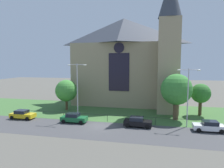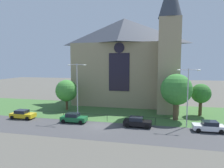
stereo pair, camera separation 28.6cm
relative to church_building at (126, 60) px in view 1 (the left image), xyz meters
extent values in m
plane|color=#56544C|center=(-1.46, -8.41, -10.27)|extent=(160.00, 160.00, 0.00)
cube|color=#424244|center=(-1.46, -20.41, -10.27)|extent=(120.00, 8.00, 0.01)
cube|color=#3D6633|center=(-1.46, -10.41, -10.27)|extent=(120.00, 20.00, 0.01)
cube|color=tan|center=(-0.77, 0.63, -3.27)|extent=(22.00, 12.00, 14.00)
pyramid|color=#383D47|center=(-0.77, 0.63, 6.73)|extent=(22.00, 12.00, 6.00)
cube|color=black|center=(-0.77, -5.42, -2.57)|extent=(4.40, 0.16, 8.00)
cylinder|color=black|center=(-0.77, -5.42, 2.53)|extent=(2.20, 0.15, 2.20)
cube|color=tan|center=(9.23, -7.37, -1.27)|extent=(4.00, 4.00, 18.00)
cylinder|color=black|center=(-0.77, -15.91, -9.17)|extent=(31.35, 0.05, 0.05)
cylinder|color=black|center=(-16.45, -15.91, -9.72)|extent=(0.07, 0.07, 1.10)
cylinder|color=black|center=(-8.61, -15.91, -9.72)|extent=(0.06, 0.07, 1.10)
cylinder|color=black|center=(-0.77, -15.91, -9.72)|extent=(0.06, 0.07, 1.10)
cylinder|color=black|center=(7.06, -15.91, -9.72)|extent=(0.07, 0.07, 1.10)
cylinder|color=black|center=(14.90, -15.91, -9.72)|extent=(0.06, 0.07, 1.10)
cylinder|color=#4C3823|center=(15.03, -8.31, -8.88)|extent=(0.59, 0.59, 2.79)
sphere|color=#2D6B28|center=(15.03, -8.31, -6.16)|extent=(3.55, 3.55, 3.55)
cylinder|color=#4C3823|center=(-10.98, -9.46, -9.10)|extent=(0.49, 0.49, 2.34)
sphere|color=#428C38|center=(-10.98, -9.46, -6.26)|extent=(4.45, 4.45, 4.45)
cylinder|color=brown|center=(10.37, -12.31, -8.65)|extent=(0.86, 0.86, 3.25)
sphere|color=#387F33|center=(10.37, -12.31, -5.05)|extent=(5.26, 5.26, 5.26)
cylinder|color=#B2B2B7|center=(-5.93, -16.01, -5.48)|extent=(0.16, 0.16, 9.59)
cylinder|color=#B2B2B7|center=(-6.63, -16.01, -0.89)|extent=(1.40, 0.10, 0.10)
cylinder|color=#B2B2B7|center=(-5.23, -16.01, -0.89)|extent=(1.40, 0.10, 0.10)
ellipsoid|color=white|center=(-7.33, -16.01, -0.94)|extent=(0.57, 0.26, 0.20)
ellipsoid|color=white|center=(-4.53, -16.01, -0.94)|extent=(0.57, 0.26, 0.20)
cylinder|color=#B2B2B7|center=(11.71, -16.01, -5.83)|extent=(0.16, 0.16, 8.88)
cylinder|color=#B2B2B7|center=(11.01, -16.01, -1.59)|extent=(1.40, 0.10, 0.10)
cylinder|color=#B2B2B7|center=(12.41, -16.01, -1.59)|extent=(1.40, 0.10, 0.10)
ellipsoid|color=white|center=(10.31, -16.01, -1.64)|extent=(0.57, 0.26, 0.20)
ellipsoid|color=white|center=(13.11, -16.01, -1.64)|extent=(0.57, 0.26, 0.20)
cube|color=gold|center=(-15.57, -17.37, -9.66)|extent=(4.21, 1.82, 0.70)
cube|color=black|center=(-15.77, -17.37, -9.04)|extent=(2.01, 1.61, 0.55)
cylinder|color=black|center=(-14.09, -16.48, -9.95)|extent=(0.64, 0.22, 0.64)
cylinder|color=black|center=(-14.10, -18.28, -9.95)|extent=(0.64, 0.22, 0.64)
cylinder|color=black|center=(-17.03, -16.47, -9.95)|extent=(0.64, 0.22, 0.64)
cylinder|color=black|center=(-17.04, -18.27, -9.95)|extent=(0.64, 0.22, 0.64)
cube|color=#196033|center=(-5.95, -17.56, -9.66)|extent=(4.22, 1.84, 0.70)
cube|color=black|center=(-6.15, -17.57, -9.04)|extent=(2.02, 1.62, 0.55)
cylinder|color=black|center=(-4.49, -16.65, -9.95)|extent=(0.64, 0.23, 0.64)
cylinder|color=black|center=(-4.47, -18.45, -9.95)|extent=(0.64, 0.23, 0.64)
cylinder|color=black|center=(-7.43, -16.68, -9.95)|extent=(0.64, 0.23, 0.64)
cylinder|color=black|center=(-7.41, -18.48, -9.95)|extent=(0.64, 0.23, 0.64)
cube|color=black|center=(4.42, -17.58, -9.66)|extent=(4.26, 1.94, 0.70)
cube|color=black|center=(4.22, -17.58, -9.04)|extent=(2.05, 1.67, 0.55)
cylinder|color=black|center=(5.92, -16.73, -9.95)|extent=(0.65, 0.24, 0.64)
cylinder|color=black|center=(5.86, -18.53, -9.95)|extent=(0.65, 0.24, 0.64)
cylinder|color=black|center=(2.98, -16.63, -9.95)|extent=(0.65, 0.24, 0.64)
cylinder|color=black|center=(2.92, -18.43, -9.95)|extent=(0.65, 0.24, 0.64)
cube|color=silver|center=(14.42, -17.57, -9.66)|extent=(4.24, 1.91, 0.70)
cube|color=black|center=(14.62, -17.57, -9.04)|extent=(2.04, 1.65, 0.55)
cylinder|color=black|center=(12.98, -18.51, -9.95)|extent=(0.65, 0.24, 0.64)
cylinder|color=black|center=(12.93, -16.71, -9.95)|extent=(0.65, 0.24, 0.64)
cylinder|color=black|center=(15.92, -18.44, -9.95)|extent=(0.65, 0.24, 0.64)
cylinder|color=black|center=(15.87, -16.64, -9.95)|extent=(0.65, 0.24, 0.64)
camera|label=1|loc=(7.06, -48.31, -0.50)|focal=33.05mm
camera|label=2|loc=(7.34, -48.25, -0.50)|focal=33.05mm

